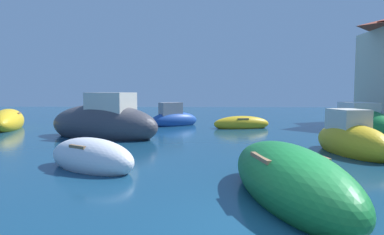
{
  "coord_description": "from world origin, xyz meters",
  "views": [
    {
      "loc": [
        -1.57,
        -5.12,
        2.18
      ],
      "look_at": [
        -2.11,
        10.87,
        0.9
      ],
      "focal_mm": 31.32,
      "sensor_mm": 36.0,
      "label": 1
    }
  ],
  "objects": [
    {
      "name": "moored_boat_3",
      "position": [
        -3.42,
        15.8,
        0.42
      ],
      "size": [
        3.36,
        2.78,
        1.71
      ],
      "rotation": [
        0.0,
        0.0,
        0.58
      ],
      "color": "#1E479E",
      "rests_on": "ground"
    },
    {
      "name": "moored_boat_8",
      "position": [
        0.66,
        14.41,
        0.26
      ],
      "size": [
        3.42,
        1.6,
        0.93
      ],
      "rotation": [
        0.0,
        0.0,
        0.18
      ],
      "color": "gold",
      "rests_on": "ground"
    },
    {
      "name": "moored_boat_0",
      "position": [
        -6.25,
        10.38,
        0.65
      ],
      "size": [
        6.21,
        4.21,
        2.56
      ],
      "rotation": [
        0.0,
        0.0,
        2.77
      ],
      "color": "#3F3F47",
      "rests_on": "ground"
    },
    {
      "name": "moored_boat_5",
      "position": [
        6.4,
        11.92,
        0.52
      ],
      "size": [
        1.84,
        5.82,
        1.96
      ],
      "rotation": [
        0.0,
        0.0,
        4.72
      ],
      "color": "#197233",
      "rests_on": "ground"
    },
    {
      "name": "moored_boat_6",
      "position": [
        -4.69,
        4.0,
        0.32
      ],
      "size": [
        3.26,
        2.68,
        1.13
      ],
      "rotation": [
        0.0,
        0.0,
        2.59
      ],
      "color": "white",
      "rests_on": "ground"
    },
    {
      "name": "moored_boat_4",
      "position": [
        0.14,
        1.52,
        0.4
      ],
      "size": [
        2.4,
        4.91,
        1.44
      ],
      "rotation": [
        0.0,
        0.0,
        4.89
      ],
      "color": "#197233",
      "rests_on": "ground"
    },
    {
      "name": "moored_boat_7",
      "position": [
        -12.94,
        13.88,
        0.41
      ],
      "size": [
        3.42,
        5.31,
        1.46
      ],
      "rotation": [
        0.0,
        0.0,
        5.1
      ],
      "color": "gold",
      "rests_on": "ground"
    },
    {
      "name": "ground",
      "position": [
        0.0,
        0.0,
        0.0
      ],
      "size": [
        80.0,
        80.0,
        0.0
      ],
      "primitive_type": "plane",
      "color": "navy"
    },
    {
      "name": "moored_boat_2",
      "position": [
        3.6,
        6.59,
        0.46
      ],
      "size": [
        2.14,
        3.88,
        1.84
      ],
      "rotation": [
        0.0,
        0.0,
        4.89
      ],
      "color": "gold",
      "rests_on": "ground"
    }
  ]
}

